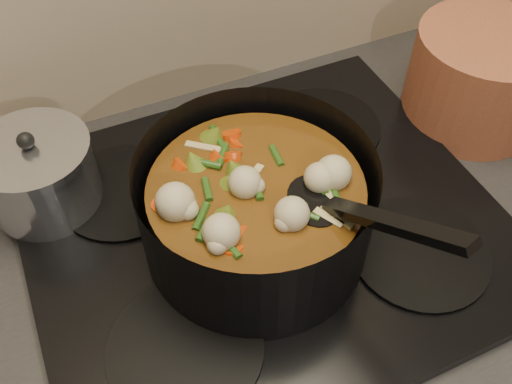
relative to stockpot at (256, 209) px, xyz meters
name	(u,v)px	position (x,y,z in m)	size (l,w,h in m)	color
counter	(262,368)	(0.02, 0.03, -0.54)	(2.64, 0.64, 0.91)	brown
stovetop	(264,225)	(0.02, 0.03, -0.08)	(0.62, 0.54, 0.03)	black
stockpot	(256,209)	(0.00, 0.00, 0.00)	(0.31, 0.38, 0.21)	black
saucepan	(40,174)	(-0.23, 0.18, -0.01)	(0.15, 0.15, 0.13)	silver
terracotta_crock	(479,78)	(0.43, 0.10, -0.01)	(0.22, 0.22, 0.15)	#994F32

